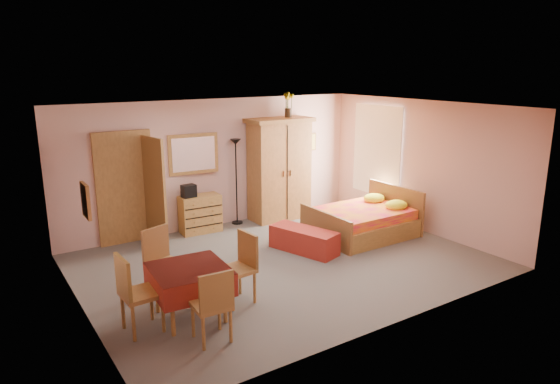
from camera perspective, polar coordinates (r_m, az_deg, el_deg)
floor at (r=8.54m, az=0.55°, el=-8.01°), size 6.50×6.50×0.00m
ceiling at (r=7.93m, az=0.59°, el=9.65°), size 6.50×6.50×0.00m
wall_back at (r=10.26m, az=-7.24°, el=3.27°), size 6.50×0.10×2.60m
wall_front at (r=6.30m, az=13.38°, el=-4.06°), size 6.50×0.10×2.60m
wall_left at (r=6.94m, az=-22.35°, el=-3.06°), size 0.10×5.00×2.60m
wall_right at (r=10.27m, az=15.83°, el=2.85°), size 0.10×5.00×2.60m
doorway at (r=9.63m, az=-17.30°, el=0.33°), size 1.06×0.12×2.15m
window at (r=11.02m, az=11.05°, el=4.67°), size 0.08×1.40×1.95m
picture_left at (r=6.27m, az=-21.33°, el=-0.94°), size 0.04×0.32×0.42m
picture_back at (r=11.40m, az=3.48°, el=5.74°), size 0.30×0.04×0.40m
chest_of_drawers at (r=10.04m, az=-9.10°, el=-2.48°), size 0.81×0.44×0.75m
wall_mirror at (r=9.96m, az=-9.87°, el=4.30°), size 1.01×0.14×0.80m
stereo at (r=9.83m, az=-10.39°, el=0.12°), size 0.27×0.21×0.25m
floor_lamp at (r=10.37m, az=-5.01°, el=1.15°), size 0.28×0.28×1.79m
wardrobe at (r=10.65m, az=-0.07°, el=2.63°), size 1.39×0.72×2.18m
sunflower_vase at (r=10.61m, az=0.96°, el=9.95°), size 0.22×0.22×0.53m
bed at (r=9.83m, az=9.32°, el=-2.45°), size 1.91×1.50×0.88m
bench at (r=8.96m, az=2.75°, el=-5.51°), size 0.82×1.34×0.42m
dining_table at (r=6.76m, az=-10.23°, el=-11.25°), size 1.03×1.03×0.70m
chair_south at (r=6.16m, az=-7.90°, el=-12.57°), size 0.45×0.45×0.94m
chair_north at (r=7.35m, az=-12.92°, el=-7.97°), size 0.58×0.58×1.00m
chair_west at (r=6.52m, az=-15.56°, el=-11.02°), size 0.49×0.49×1.02m
chair_east at (r=7.03m, az=-5.04°, el=-8.77°), size 0.49×0.49×0.99m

